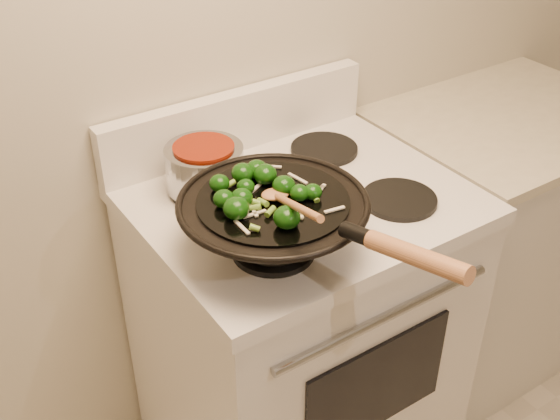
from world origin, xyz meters
TOP-DOWN VIEW (x-y plane):
  - stove at (-0.15, 1.17)m, footprint 0.78×0.67m
  - counter_unit at (0.65, 1.20)m, footprint 0.78×0.62m
  - wok at (-0.33, 1.01)m, footprint 0.40×0.66m
  - stirfry at (-0.35, 1.04)m, footprint 0.24×0.26m
  - wooden_spoon at (-0.34, 0.95)m, footprint 0.10×0.26m
  - saucepan at (-0.33, 1.32)m, footprint 0.19×0.30m

SIDE VIEW (x-z plane):
  - counter_unit at x=0.65m, z-range 0.00..0.91m
  - stove at x=-0.15m, z-range -0.07..1.01m
  - saucepan at x=-0.33m, z-range 0.93..1.04m
  - wok at x=-0.33m, z-range 0.90..1.11m
  - stirfry at x=-0.35m, z-range 1.05..1.10m
  - wooden_spoon at x=-0.34m, z-range 1.04..1.14m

